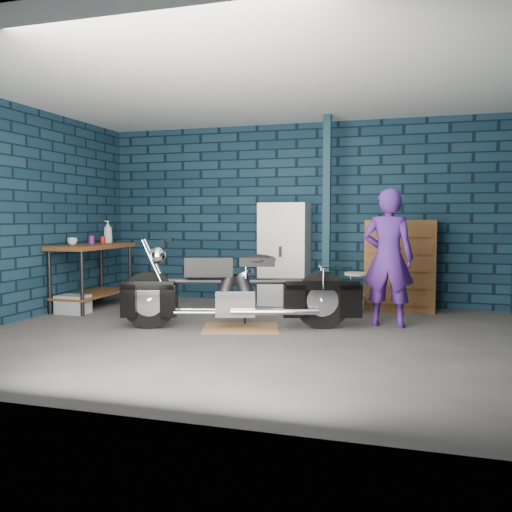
{
  "coord_description": "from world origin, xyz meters",
  "views": [
    {
      "loc": [
        1.75,
        -5.54,
        1.28
      ],
      "look_at": [
        0.02,
        0.3,
        0.86
      ],
      "focal_mm": 38.0,
      "sensor_mm": 36.0,
      "label": 1
    }
  ],
  "objects_px": {
    "person": "(388,258)",
    "locker": "(284,254)",
    "shop_stool": "(356,293)",
    "workbench": "(93,276)",
    "storage_bin": "(73,304)",
    "motorcycle": "(241,284)",
    "tool_chest": "(400,265)"
  },
  "relations": [
    {
      "from": "workbench",
      "to": "storage_bin",
      "type": "bearing_deg",
      "value": -87.71
    },
    {
      "from": "shop_stool",
      "to": "person",
      "type": "bearing_deg",
      "value": -59.66
    },
    {
      "from": "motorcycle",
      "to": "shop_stool",
      "type": "relative_size",
      "value": 4.29
    },
    {
      "from": "storage_bin",
      "to": "locker",
      "type": "relative_size",
      "value": 0.27
    },
    {
      "from": "workbench",
      "to": "shop_stool",
      "type": "distance_m",
      "value": 3.71
    },
    {
      "from": "workbench",
      "to": "person",
      "type": "bearing_deg",
      "value": -2.3
    },
    {
      "from": "motorcycle",
      "to": "person",
      "type": "height_order",
      "value": "person"
    },
    {
      "from": "workbench",
      "to": "storage_bin",
      "type": "height_order",
      "value": "workbench"
    },
    {
      "from": "storage_bin",
      "to": "shop_stool",
      "type": "relative_size",
      "value": 0.73
    },
    {
      "from": "person",
      "to": "tool_chest",
      "type": "height_order",
      "value": "person"
    },
    {
      "from": "shop_stool",
      "to": "locker",
      "type": "bearing_deg",
      "value": 157.69
    },
    {
      "from": "person",
      "to": "shop_stool",
      "type": "xyz_separation_m",
      "value": [
        -0.46,
        0.78,
        -0.54
      ]
    },
    {
      "from": "workbench",
      "to": "motorcycle",
      "type": "xyz_separation_m",
      "value": [
        2.49,
        -0.78,
        0.07
      ]
    },
    {
      "from": "locker",
      "to": "shop_stool",
      "type": "distance_m",
      "value": 1.28
    },
    {
      "from": "person",
      "to": "storage_bin",
      "type": "distance_m",
      "value": 4.17
    },
    {
      "from": "workbench",
      "to": "tool_chest",
      "type": "distance_m",
      "value": 4.35
    },
    {
      "from": "workbench",
      "to": "motorcycle",
      "type": "bearing_deg",
      "value": -17.46
    },
    {
      "from": "motorcycle",
      "to": "shop_stool",
      "type": "height_order",
      "value": "motorcycle"
    },
    {
      "from": "person",
      "to": "locker",
      "type": "relative_size",
      "value": 1.08
    },
    {
      "from": "storage_bin",
      "to": "tool_chest",
      "type": "xyz_separation_m",
      "value": [
        4.2,
        1.56,
        0.5
      ]
    },
    {
      "from": "workbench",
      "to": "locker",
      "type": "distance_m",
      "value": 2.79
    },
    {
      "from": "workbench",
      "to": "tool_chest",
      "type": "bearing_deg",
      "value": 14.16
    },
    {
      "from": "workbench",
      "to": "locker",
      "type": "relative_size",
      "value": 0.93
    },
    {
      "from": "motorcycle",
      "to": "storage_bin",
      "type": "distance_m",
      "value": 2.52
    },
    {
      "from": "workbench",
      "to": "locker",
      "type": "height_order",
      "value": "locker"
    },
    {
      "from": "motorcycle",
      "to": "shop_stool",
      "type": "bearing_deg",
      "value": 33.92
    },
    {
      "from": "workbench",
      "to": "locker",
      "type": "xyz_separation_m",
      "value": [
        2.56,
        1.06,
        0.3
      ]
    },
    {
      "from": "storage_bin",
      "to": "workbench",
      "type": "bearing_deg",
      "value": 92.29
    },
    {
      "from": "locker",
      "to": "shop_stool",
      "type": "bearing_deg",
      "value": -22.31
    },
    {
      "from": "motorcycle",
      "to": "locker",
      "type": "distance_m",
      "value": 1.86
    },
    {
      "from": "workbench",
      "to": "person",
      "type": "xyz_separation_m",
      "value": [
        4.11,
        -0.17,
        0.36
      ]
    },
    {
      "from": "motorcycle",
      "to": "shop_stool",
      "type": "xyz_separation_m",
      "value": [
        1.17,
        1.4,
        -0.25
      ]
    }
  ]
}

